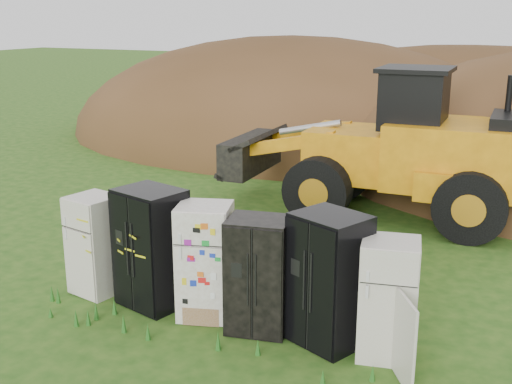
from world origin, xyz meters
TOP-DOWN VIEW (x-y plane):
  - ground at (0.00, 0.00)m, footprint 120.00×120.00m
  - fridge_leftmost at (-2.54, 0.02)m, footprint 0.84×0.82m
  - fridge_black_side at (-1.45, 0.01)m, footprint 1.14×1.00m
  - fridge_sticker at (-0.50, 0.02)m, footprint 0.96×0.92m
  - fridge_dark_mid at (0.40, -0.04)m, footprint 0.98×0.86m
  - fridge_black_right at (1.44, 0.03)m, footprint 1.16×1.08m
  - fridge_open_door at (2.27, 0.01)m, footprint 0.86×0.82m
  - wheel_loader at (0.35, 6.11)m, footprint 7.02×3.08m
  - dirt_mound_left at (-4.92, 14.17)m, footprint 17.27×12.95m
  - dirt_mound_back at (0.80, 18.73)m, footprint 20.06×13.38m

SIDE VIEW (x-z plane):
  - ground at x=0.00m, z-range 0.00..0.00m
  - dirt_mound_left at x=-4.92m, z-range -3.68..3.68m
  - dirt_mound_back at x=0.80m, z-range -3.27..3.27m
  - fridge_open_door at x=2.27m, z-range 0.00..1.63m
  - fridge_leftmost at x=-2.54m, z-range 0.00..1.63m
  - fridge_dark_mid at x=0.40m, z-range 0.00..1.68m
  - fridge_sticker at x=-0.50m, z-range 0.00..1.75m
  - fridge_black_right at x=1.44m, z-range 0.00..1.86m
  - fridge_black_side at x=-1.45m, z-range 0.00..1.87m
  - wheel_loader at x=0.35m, z-range 0.00..3.34m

